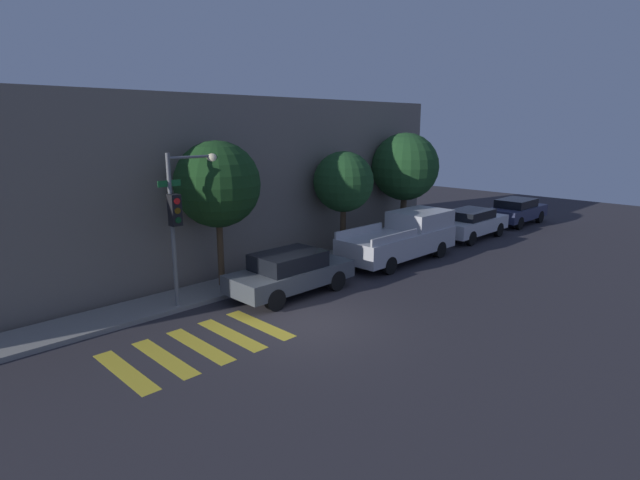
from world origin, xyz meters
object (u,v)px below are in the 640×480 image
(sedan_far_end, at_px, (516,211))
(sedan_near_corner, at_px, (290,272))
(tree_midblock, at_px, (344,182))
(sedan_middle, at_px, (471,223))
(tree_near_corner, at_px, (217,185))
(traffic_light_pole, at_px, (184,203))
(tree_far_end, at_px, (405,167))
(pickup_truck, at_px, (403,237))

(sedan_far_end, bearing_deg, sedan_near_corner, 180.00)
(tree_midblock, bearing_deg, sedan_middle, -16.70)
(tree_near_corner, distance_m, tree_midblock, 6.03)
(traffic_light_pole, relative_size, sedan_near_corner, 1.08)
(tree_midblock, bearing_deg, traffic_light_pole, -174.05)
(sedan_middle, bearing_deg, tree_far_end, 142.45)
(traffic_light_pole, bearing_deg, tree_midblock, 5.95)
(sedan_middle, bearing_deg, tree_midblock, 163.30)
(sedan_far_end, bearing_deg, tree_near_corner, 173.42)
(sedan_far_end, relative_size, tree_far_end, 0.84)
(sedan_near_corner, distance_m, sedan_far_end, 16.68)
(pickup_truck, distance_m, tree_far_end, 4.33)
(pickup_truck, xyz_separation_m, tree_midblock, (-1.37, 2.07, 2.18))
(tree_far_end, bearing_deg, traffic_light_pole, -176.14)
(pickup_truck, bearing_deg, tree_near_corner, 164.35)
(traffic_light_pole, distance_m, tree_near_corner, 1.91)
(pickup_truck, xyz_separation_m, sedan_middle, (5.53, -0.00, -0.18))
(sedan_middle, distance_m, tree_near_corner, 13.37)
(sedan_near_corner, bearing_deg, pickup_truck, 0.00)
(sedan_far_end, distance_m, tree_midblock, 12.32)
(tree_near_corner, bearing_deg, sedan_middle, -9.10)
(sedan_near_corner, bearing_deg, tree_midblock, 23.47)
(tree_near_corner, height_order, tree_far_end, tree_far_end)
(sedan_far_end, bearing_deg, traffic_light_pole, 176.31)
(tree_far_end, bearing_deg, tree_midblock, 180.00)
(traffic_light_pole, xyz_separation_m, tree_midblock, (7.72, 0.80, -0.08))
(traffic_light_pole, xyz_separation_m, pickup_truck, (9.09, -1.27, -2.25))
(pickup_truck, bearing_deg, sedan_near_corner, -180.00)
(traffic_light_pole, relative_size, sedan_far_end, 1.09)
(pickup_truck, height_order, tree_far_end, tree_far_end)
(sedan_far_end, xyz_separation_m, tree_far_end, (-7.71, 2.07, 2.73))
(traffic_light_pole, height_order, sedan_near_corner, traffic_light_pole)
(pickup_truck, bearing_deg, tree_midblock, 123.49)
(tree_near_corner, bearing_deg, sedan_near_corner, -58.85)
(traffic_light_pole, relative_size, pickup_truck, 0.84)
(traffic_light_pole, height_order, sedan_far_end, traffic_light_pole)
(traffic_light_pole, height_order, sedan_middle, traffic_light_pole)
(pickup_truck, distance_m, tree_near_corner, 8.09)
(sedan_near_corner, bearing_deg, traffic_light_pole, 156.82)
(sedan_far_end, xyz_separation_m, tree_midblock, (-11.92, 2.07, 2.36))
(traffic_light_pole, xyz_separation_m, sedan_far_end, (19.64, -1.27, -2.44))
(pickup_truck, distance_m, tree_midblock, 3.30)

